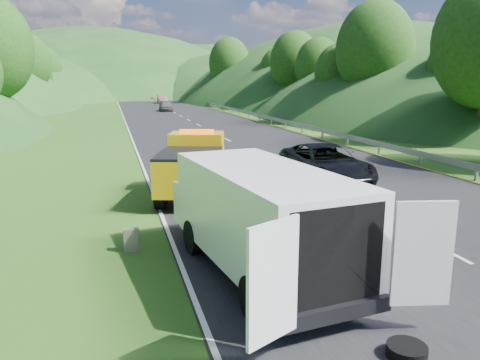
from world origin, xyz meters
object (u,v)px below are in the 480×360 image
object	(u,v)px
white_van	(259,214)
spare_tire	(406,358)
tow_truck	(194,165)
suitcase	(131,240)
child	(209,242)
worker	(338,321)
woman	(211,240)
passing_suv	(325,182)

from	to	relation	value
white_van	spare_tire	bearing A→B (deg)	-79.45
tow_truck	suitcase	world-z (taller)	tow_truck
white_van	spare_tire	distance (m)	4.36
tow_truck	white_van	bearing A→B (deg)	-71.82
child	white_van	bearing A→B (deg)	-67.36
white_van	worker	bearing A→B (deg)	-80.67
white_van	child	xyz separation A→B (m)	(-0.70, 2.38, -1.43)
suitcase	child	bearing A→B (deg)	4.15
tow_truck	white_van	size ratio (longest dim) A/B	0.82
tow_truck	suitcase	bearing A→B (deg)	-98.43
woman	suitcase	bearing A→B (deg)	76.00
worker	woman	bearing A→B (deg)	77.98
woman	child	distance (m)	0.20
worker	child	bearing A→B (deg)	79.39
white_van	suitcase	bearing A→B (deg)	133.91
child	suitcase	bearing A→B (deg)	-169.65
tow_truck	suitcase	distance (m)	6.24
tow_truck	passing_suv	size ratio (longest dim) A/B	1.04
tow_truck	child	distance (m)	5.59
worker	spare_tire	size ratio (longest dim) A/B	2.74
white_van	passing_suv	bearing A→B (deg)	48.49
child	passing_suv	size ratio (longest dim) A/B	0.16
worker	spare_tire	world-z (taller)	worker
suitcase	passing_suv	bearing A→B (deg)	36.74
woman	worker	size ratio (longest dim) A/B	0.84
spare_tire	passing_suv	world-z (taller)	passing_suv
child	woman	bearing A→B (deg)	72.57
child	spare_tire	bearing A→B (deg)	-66.24
woman	worker	distance (m)	5.28
spare_tire	suitcase	bearing A→B (deg)	123.75
woman	passing_suv	size ratio (longest dim) A/B	0.26
child	passing_suv	xyz separation A→B (m)	(6.51, 6.28, 0.00)
child	suitcase	world-z (taller)	suitcase
child	suitcase	distance (m)	2.14
woman	passing_suv	bearing A→B (deg)	-69.27
tow_truck	spare_tire	size ratio (longest dim) A/B	9.25
spare_tire	passing_suv	xyz separation A→B (m)	(4.51, 12.57, 0.00)
suitcase	worker	bearing A→B (deg)	-52.97
suitcase	spare_tire	world-z (taller)	suitcase
suitcase	woman	bearing A→B (deg)	8.76
spare_tire	passing_suv	size ratio (longest dim) A/B	0.11
woman	spare_tire	distance (m)	6.75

